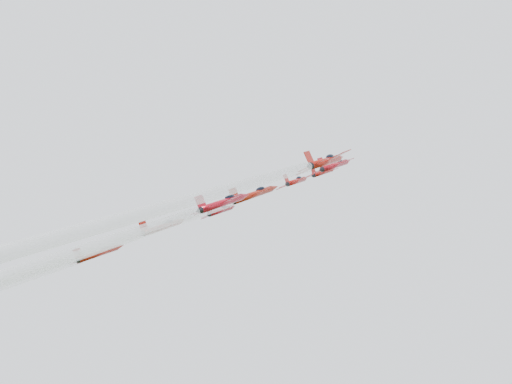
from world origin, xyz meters
The scene contains 6 objects.
jet_lead centered at (2.45, 23.48, 164.88)m, with size 8.81×11.03×7.81m.
jet_row2_left centered at (-16.82, 10.20, 155.89)m, with size 9.36×11.72×8.30m.
jet_row2_center centered at (1.34, 14.35, 158.70)m, with size 9.28×11.63×8.24m.
jet_row2_right centered at (13.14, 11.43, 156.73)m, with size 10.13×12.69×8.99m.
jet_center centered at (2.94, -44.41, 118.85)m, with size 10.50×95.33×65.15m.
jet_rear_farright centered at (27.57, -54.76, 111.84)m, with size 10.01×90.90×62.12m.
Camera 1 is at (78.49, -94.38, 79.68)m, focal length 50.00 mm.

